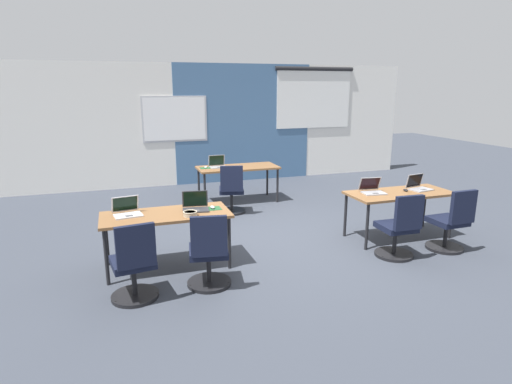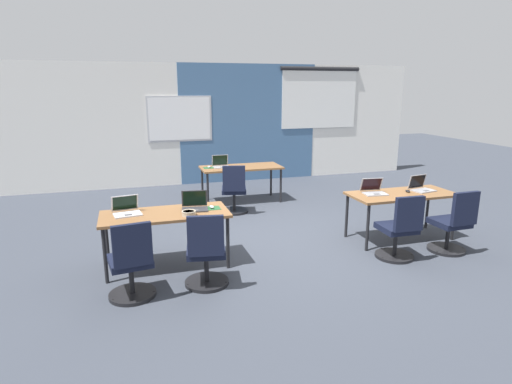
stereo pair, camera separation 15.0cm
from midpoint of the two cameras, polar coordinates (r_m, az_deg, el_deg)
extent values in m
plane|color=#383D47|center=(6.64, 3.64, -6.05)|extent=(24.00, 24.00, 0.00)
cube|color=silver|center=(10.31, -4.56, 9.11)|extent=(10.00, 0.20, 2.80)
cube|color=#42668E|center=(10.38, -0.50, 9.19)|extent=(3.37, 0.01, 2.80)
cube|color=#B7B7BC|center=(10.02, -9.80, 9.68)|extent=(1.48, 0.02, 1.04)
cube|color=white|center=(10.02, -9.79, 9.68)|extent=(1.40, 0.02, 0.96)
cube|color=white|center=(11.00, 8.93, 12.17)|extent=(2.00, 0.02, 1.40)
cylinder|color=black|center=(11.00, 9.08, 16.07)|extent=(2.10, 0.10, 0.10)
cube|color=brown|center=(5.48, -11.37, -2.95)|extent=(1.60, 0.70, 0.04)
cylinder|color=black|center=(5.30, -18.89, -8.18)|extent=(0.04, 0.04, 0.68)
cylinder|color=black|center=(5.43, -3.01, -6.86)|extent=(0.04, 0.04, 0.68)
cylinder|color=black|center=(5.86, -18.75, -6.02)|extent=(0.04, 0.04, 0.68)
cylinder|color=black|center=(5.98, -4.41, -4.89)|extent=(0.04, 0.04, 0.68)
cube|color=brown|center=(6.75, 19.64, -0.29)|extent=(1.60, 0.70, 0.04)
cylinder|color=black|center=(6.20, 15.47, -4.67)|extent=(0.04, 0.04, 0.68)
cylinder|color=black|center=(7.09, 25.67, -3.24)|extent=(0.04, 0.04, 0.68)
cylinder|color=black|center=(6.69, 12.75, -3.14)|extent=(0.04, 0.04, 0.68)
cylinder|color=black|center=(7.51, 22.62, -1.99)|extent=(0.04, 0.04, 0.68)
cube|color=brown|center=(8.48, -1.52, 3.32)|extent=(1.60, 0.70, 0.04)
cylinder|color=black|center=(8.10, -5.98, 0.14)|extent=(0.04, 0.04, 0.68)
cylinder|color=black|center=(8.50, 3.86, 0.84)|extent=(0.04, 0.04, 0.68)
cylinder|color=black|center=(8.68, -6.75, 1.05)|extent=(0.04, 0.04, 0.68)
cylinder|color=black|center=(9.05, 2.51, 1.67)|extent=(0.04, 0.04, 0.68)
cube|color=silver|center=(5.48, -16.14, -2.93)|extent=(0.36, 0.28, 0.02)
cube|color=#4C4C4F|center=(5.43, -16.05, -2.97)|extent=(0.10, 0.07, 0.00)
cube|color=silver|center=(5.60, -16.51, -1.41)|extent=(0.34, 0.14, 0.21)
cube|color=black|center=(5.59, -16.50, -1.40)|extent=(0.30, 0.12, 0.18)
cylinder|color=black|center=(5.04, -15.42, -13.12)|extent=(0.52, 0.52, 0.04)
cylinder|color=black|center=(4.96, -15.56, -11.16)|extent=(0.06, 0.06, 0.34)
cube|color=black|center=(4.87, -15.73, -8.92)|extent=(0.50, 0.50, 0.08)
cube|color=black|center=(4.54, -15.40, -6.94)|extent=(0.40, 0.12, 0.46)
sphere|color=black|center=(5.25, -15.89, -12.00)|extent=(0.04, 0.04, 0.04)
sphere|color=black|center=(5.01, -12.70, -13.10)|extent=(0.04, 0.04, 0.04)
sphere|color=black|center=(4.95, -17.87, -13.81)|extent=(0.04, 0.04, 0.04)
cube|color=#333338|center=(5.52, -7.45, -2.37)|extent=(0.36, 0.27, 0.02)
cube|color=#4C4C4F|center=(5.47, -7.43, -2.41)|extent=(0.10, 0.07, 0.00)
cube|color=#333338|center=(5.62, -7.54, -0.84)|extent=(0.33, 0.08, 0.22)
cube|color=black|center=(5.61, -7.54, -0.85)|extent=(0.30, 0.07, 0.19)
cube|color=#23512D|center=(5.58, -5.22, -2.19)|extent=(0.22, 0.19, 0.00)
ellipsoid|color=#B2B2B7|center=(5.58, -5.22, -2.00)|extent=(0.07, 0.11, 0.03)
cylinder|color=black|center=(5.16, -5.78, -11.98)|extent=(0.52, 0.52, 0.04)
cylinder|color=black|center=(5.08, -5.84, -10.05)|extent=(0.06, 0.06, 0.34)
cube|color=black|center=(5.00, -5.90, -7.86)|extent=(0.51, 0.51, 0.08)
cube|color=black|center=(4.67, -5.88, -5.92)|extent=(0.40, 0.12, 0.46)
sphere|color=black|center=(5.37, -5.87, -10.87)|extent=(0.04, 0.04, 0.04)
sphere|color=black|center=(5.10, -3.20, -12.21)|extent=(0.04, 0.04, 0.04)
sphere|color=black|center=(5.09, -8.32, -12.40)|extent=(0.04, 0.04, 0.04)
cube|color=#9E9EA3|center=(6.54, 16.40, -0.25)|extent=(0.36, 0.27, 0.02)
cube|color=#4C4C4F|center=(6.49, 16.60, -0.27)|extent=(0.10, 0.07, 0.00)
cube|color=#9E9EA3|center=(6.65, 15.89, 1.01)|extent=(0.34, 0.13, 0.21)
cube|color=black|center=(6.64, 15.91, 1.02)|extent=(0.30, 0.11, 0.18)
cylinder|color=black|center=(6.20, 18.77, -8.11)|extent=(0.52, 0.52, 0.04)
cylinder|color=black|center=(6.13, 18.91, -6.46)|extent=(0.06, 0.06, 0.34)
cube|color=black|center=(6.06, 19.06, -4.60)|extent=(0.46, 0.46, 0.08)
cube|color=black|center=(5.79, 20.64, -2.80)|extent=(0.40, 0.08, 0.46)
sphere|color=black|center=(6.38, 17.62, -7.37)|extent=(0.04, 0.04, 0.04)
sphere|color=black|center=(6.26, 20.85, -8.04)|extent=(0.04, 0.04, 0.04)
sphere|color=black|center=(6.02, 17.36, -8.62)|extent=(0.04, 0.04, 0.04)
cube|color=#9E9EA3|center=(6.98, 22.19, 0.17)|extent=(0.37, 0.28, 0.02)
cube|color=#4C4C4F|center=(6.95, 22.52, 0.16)|extent=(0.10, 0.07, 0.00)
cube|color=#9E9EA3|center=(7.05, 21.44, 1.33)|extent=(0.33, 0.11, 0.22)
cube|color=black|center=(7.04, 21.47, 1.34)|extent=(0.30, 0.10, 0.19)
ellipsoid|color=black|center=(6.83, 20.34, 0.11)|extent=(0.07, 0.11, 0.03)
cylinder|color=black|center=(6.70, 24.81, -7.00)|extent=(0.52, 0.52, 0.04)
cylinder|color=black|center=(6.64, 24.98, -5.46)|extent=(0.06, 0.06, 0.34)
cube|color=black|center=(6.58, 25.17, -3.74)|extent=(0.45, 0.45, 0.08)
cube|color=black|center=(6.34, 26.95, -2.03)|extent=(0.40, 0.07, 0.46)
sphere|color=black|center=(6.86, 23.49, -6.37)|extent=(0.04, 0.04, 0.04)
sphere|color=black|center=(6.80, 26.61, -6.87)|extent=(0.04, 0.04, 0.04)
sphere|color=black|center=(6.51, 23.80, -7.49)|extent=(0.04, 0.04, 0.04)
cube|color=#9E9EA3|center=(8.38, -4.12, 3.36)|extent=(0.34, 0.24, 0.02)
cube|color=#4C4C4F|center=(8.33, -4.02, 3.37)|extent=(0.09, 0.06, 0.00)
cube|color=#9E9EA3|center=(8.49, -4.37, 4.30)|extent=(0.33, 0.06, 0.22)
cube|color=black|center=(8.49, -4.36, 4.30)|extent=(0.30, 0.05, 0.19)
cube|color=#23512D|center=(8.37, -5.82, 3.26)|extent=(0.22, 0.19, 0.00)
ellipsoid|color=silver|center=(8.37, -5.83, 3.39)|extent=(0.07, 0.11, 0.03)
cylinder|color=black|center=(7.91, -2.41, -2.55)|extent=(0.52, 0.52, 0.04)
cylinder|color=black|center=(7.86, -2.42, -1.22)|extent=(0.06, 0.06, 0.34)
cube|color=black|center=(7.81, -2.44, 0.26)|extent=(0.53, 0.53, 0.08)
cube|color=black|center=(7.50, -2.42, 1.81)|extent=(0.40, 0.15, 0.46)
sphere|color=black|center=(8.14, -2.44, -2.07)|extent=(0.04, 0.04, 0.04)
sphere|color=black|center=(7.85, -0.77, -2.66)|extent=(0.04, 0.04, 0.04)
sphere|color=black|center=(7.84, -4.02, -2.71)|extent=(0.04, 0.04, 0.04)
cylinder|color=tan|center=(5.30, -8.23, -2.88)|extent=(0.17, 0.17, 0.05)
torus|color=tan|center=(5.29, -8.24, -2.59)|extent=(0.18, 0.18, 0.02)
cylinder|color=#B26628|center=(5.30, -8.24, -2.66)|extent=(0.14, 0.14, 0.01)
camera|label=1|loc=(0.08, -89.28, 0.18)|focal=29.72mm
camera|label=2|loc=(0.08, 90.72, -0.18)|focal=29.72mm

